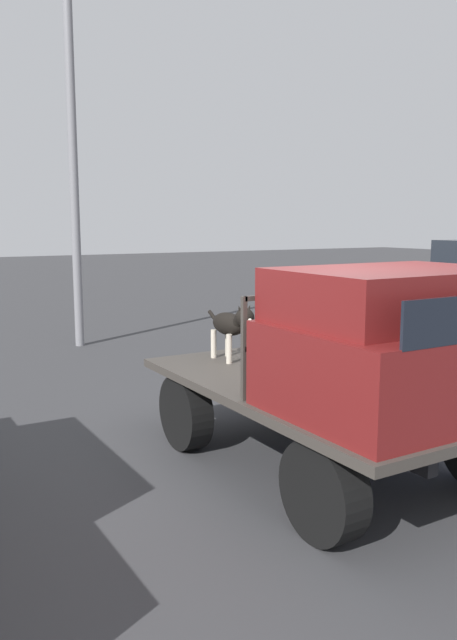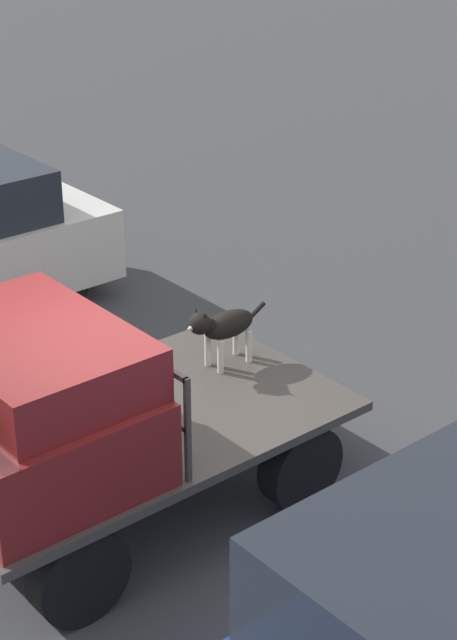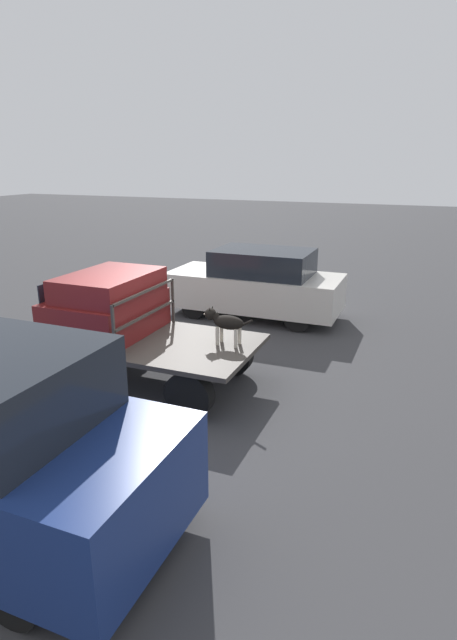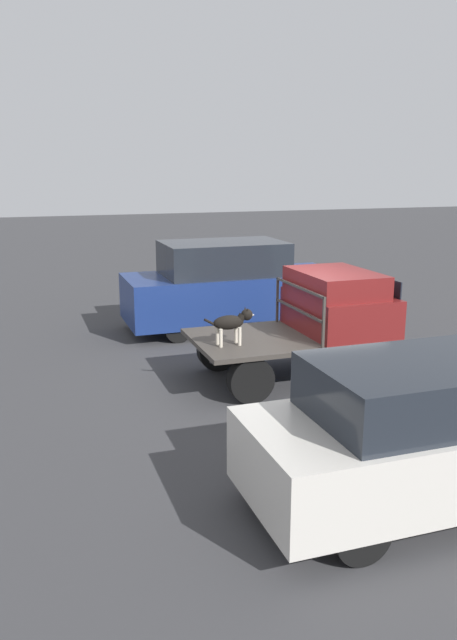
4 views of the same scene
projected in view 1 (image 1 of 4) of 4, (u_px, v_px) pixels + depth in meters
ground_plane at (321, 466)px, 5.81m from camera, size 80.00×80.00×0.00m
flatbed_truck at (323, 406)px, 5.72m from camera, size 3.48×2.06×0.81m
truck_cab at (401, 343)px, 4.82m from camera, size 1.48×1.94×1.09m
truck_headboard at (335, 322)px, 5.48m from camera, size 0.04×1.94×0.86m
dog at (232, 325)px, 6.49m from camera, size 0.88×0.24×0.63m
light_pole_near at (69, 55)px, 10.79m from camera, size 0.47×0.47×7.89m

